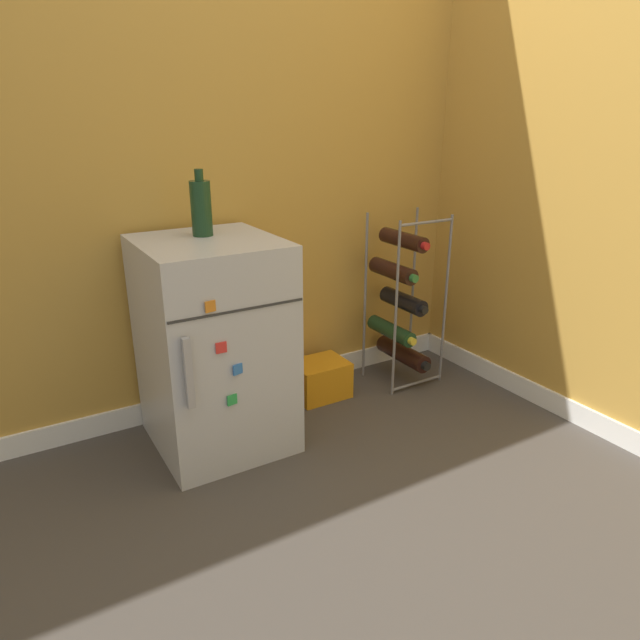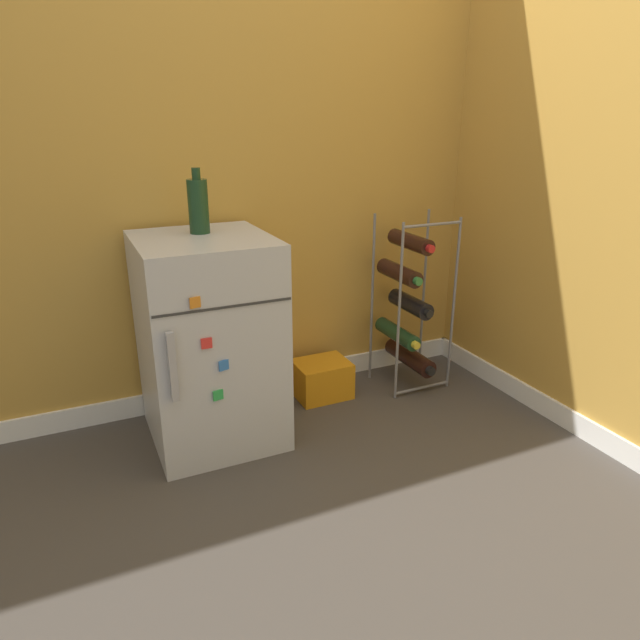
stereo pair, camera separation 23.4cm
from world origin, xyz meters
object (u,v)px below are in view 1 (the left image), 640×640
wine_rack (400,306)px  soda_box (320,379)px  mini_fridge (214,345)px  fridge_top_bottle (201,207)px

wine_rack → soda_box: 0.49m
mini_fridge → fridge_top_bottle: 0.50m
wine_rack → fridge_top_bottle: fridge_top_bottle is taller
wine_rack → soda_box: bearing=173.3°
wine_rack → fridge_top_bottle: (-0.90, 0.01, 0.52)m
fridge_top_bottle → mini_fridge: bearing=-99.5°
wine_rack → mini_fridge: bearing=-176.0°
wine_rack → soda_box: wine_rack is taller
mini_fridge → wine_rack: bearing=4.0°
fridge_top_bottle → wine_rack: bearing=-0.7°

